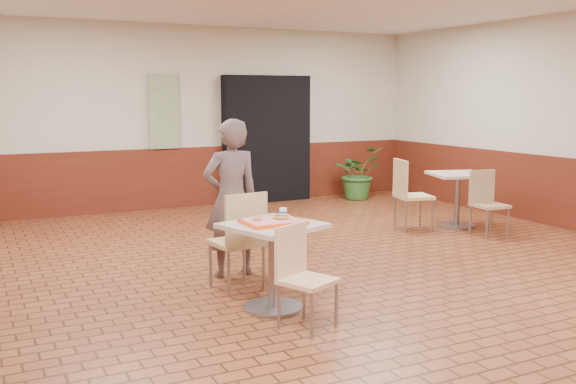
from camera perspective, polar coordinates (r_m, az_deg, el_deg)
name	(u,v)px	position (r m, az deg, el deg)	size (l,w,h in m)	color
room_shell	(364,133)	(6.35, 6.78, 5.22)	(8.01, 10.01, 3.01)	brown
wainscot_band	(362,233)	(6.48, 6.62, -3.63)	(8.00, 10.00, 1.00)	#541D10
corridor_doorway	(267,139)	(11.23, -1.90, 4.71)	(1.60, 0.22, 2.20)	black
promo_poster	(164,112)	(10.63, -10.96, 7.03)	(0.50, 0.03, 1.20)	gray
main_table	(273,252)	(5.61, -1.37, -5.33)	(0.73, 0.73, 0.77)	beige
chair_main_front	(301,271)	(5.21, 1.15, -7.03)	(0.51, 0.51, 0.83)	#E5B789
chair_main_back	(240,236)	(6.16, -4.25, -3.90)	(0.49, 0.49, 0.96)	tan
customer	(231,198)	(6.61, -5.08, -0.58)	(0.60, 0.39, 1.63)	brown
serving_tray	(273,222)	(5.55, -1.38, -2.66)	(0.50, 0.39, 0.03)	#E14410
ring_donut	(257,218)	(5.54, -2.76, -2.37)	(0.09, 0.09, 0.03)	#BE8345
long_john_donut	(281,217)	(5.58, -0.62, -2.22)	(0.15, 0.12, 0.04)	gold
paper_cup	(283,212)	(5.67, -0.45, -1.83)	(0.07, 0.07, 0.08)	white
second_table	(458,191)	(9.44, 14.84, 0.12)	(0.73, 0.73, 0.77)	beige
chair_second_left	(408,191)	(9.06, 10.65, 0.11)	(0.55, 0.55, 0.99)	#DDC484
chair_second_front	(487,199)	(8.99, 17.23, -0.62)	(0.44, 0.44, 0.87)	tan
potted_plant	(358,173)	(11.63, 6.22, 1.70)	(0.85, 0.74, 0.95)	#30692A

